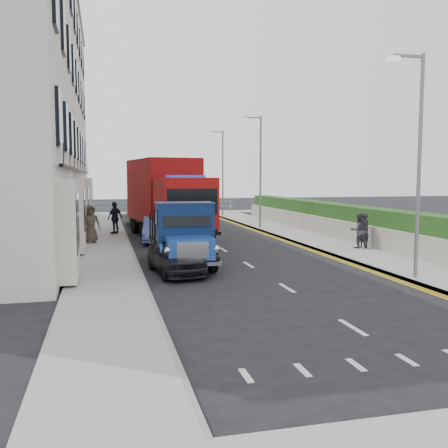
# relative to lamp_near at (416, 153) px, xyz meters

# --- Properties ---
(ground) EXTENTS (120.00, 120.00, 0.00)m
(ground) POSITION_rel_lamp_near_xyz_m (-4.18, 2.00, -4.00)
(ground) COLOR black
(ground) RESTS_ON ground
(pavement_west) EXTENTS (2.40, 38.00, 0.12)m
(pavement_west) POSITION_rel_lamp_near_xyz_m (-9.38, 11.00, -3.94)
(pavement_west) COLOR gray
(pavement_west) RESTS_ON ground
(pavement_east) EXTENTS (2.60, 38.00, 0.12)m
(pavement_east) POSITION_rel_lamp_near_xyz_m (1.12, 11.00, -3.94)
(pavement_east) COLOR gray
(pavement_east) RESTS_ON ground
(promenade) EXTENTS (30.00, 2.50, 0.12)m
(promenade) POSITION_rel_lamp_near_xyz_m (-4.18, 31.00, -3.94)
(promenade) COLOR gray
(promenade) RESTS_ON ground
(sea_plane) EXTENTS (120.00, 120.00, 0.00)m
(sea_plane) POSITION_rel_lamp_near_xyz_m (-4.18, 62.00, -4.00)
(sea_plane) COLOR slate
(sea_plane) RESTS_ON ground
(terrace_west) EXTENTS (6.31, 30.20, 14.25)m
(terrace_west) POSITION_rel_lamp_near_xyz_m (-13.65, 15.00, 3.17)
(terrace_west) COLOR silver
(terrace_west) RESTS_ON ground
(garden_east) EXTENTS (1.45, 28.00, 1.75)m
(garden_east) POSITION_rel_lamp_near_xyz_m (3.03, 11.00, -3.10)
(garden_east) COLOR #B2AD9E
(garden_east) RESTS_ON ground
(seafront_railing) EXTENTS (13.00, 0.08, 1.11)m
(seafront_railing) POSITION_rel_lamp_near_xyz_m (-4.18, 30.20, -3.42)
(seafront_railing) COLOR #59B2A5
(seafront_railing) RESTS_ON ground
(lamp_near) EXTENTS (1.23, 0.18, 7.00)m
(lamp_near) POSITION_rel_lamp_near_xyz_m (0.00, 0.00, 0.00)
(lamp_near) COLOR slate
(lamp_near) RESTS_ON ground
(lamp_mid) EXTENTS (1.23, 0.18, 7.00)m
(lamp_mid) POSITION_rel_lamp_near_xyz_m (0.00, 16.00, 0.00)
(lamp_mid) COLOR slate
(lamp_mid) RESTS_ON ground
(lamp_far) EXTENTS (1.23, 0.18, 7.00)m
(lamp_far) POSITION_rel_lamp_near_xyz_m (0.00, 26.00, 0.00)
(lamp_far) COLOR slate
(lamp_far) RESTS_ON ground
(bedford_lorry) EXTENTS (2.08, 5.02, 2.35)m
(bedford_lorry) POSITION_rel_lamp_near_xyz_m (-6.65, 3.73, -2.91)
(bedford_lorry) COLOR black
(bedford_lorry) RESTS_ON ground
(red_lorry) EXTENTS (3.94, 8.43, 4.25)m
(red_lorry) POSITION_rel_lamp_near_xyz_m (-6.04, 13.32, -1.74)
(red_lorry) COLOR black
(red_lorry) RESTS_ON ground
(parked_car_front) EXTENTS (1.83, 3.76, 1.23)m
(parked_car_front) POSITION_rel_lamp_near_xyz_m (-7.07, 3.00, -3.38)
(parked_car_front) COLOR black
(parked_car_front) RESTS_ON ground
(parked_car_mid) EXTENTS (1.83, 3.98, 1.26)m
(parked_car_mid) POSITION_rel_lamp_near_xyz_m (-6.78, 11.42, -3.37)
(parked_car_mid) COLOR #5C72C5
(parked_car_mid) RESTS_ON ground
(parked_car_rear) EXTENTS (2.24, 5.27, 1.52)m
(parked_car_rear) POSITION_rel_lamp_near_xyz_m (-6.78, 20.00, -3.24)
(parked_car_rear) COLOR silver
(parked_car_rear) RESTS_ON ground
(seafront_car_left) EXTENTS (2.83, 5.16, 1.37)m
(seafront_car_left) POSITION_rel_lamp_near_xyz_m (-5.78, 29.00, -3.31)
(seafront_car_left) COLOR black
(seafront_car_left) RESTS_ON ground
(seafront_car_right) EXTENTS (2.70, 4.67, 1.50)m
(seafront_car_right) POSITION_rel_lamp_near_xyz_m (-3.62, 28.63, -3.25)
(seafront_car_right) COLOR #9F9EA2
(seafront_car_right) RESTS_ON ground
(pedestrian_east_near) EXTENTS (0.63, 0.46, 1.58)m
(pedestrian_east_near) POSITION_rel_lamp_near_xyz_m (1.92, 6.45, -3.09)
(pedestrian_east_near) COLOR #232228
(pedestrian_east_near) RESTS_ON pavement_east
(pedestrian_east_far) EXTENTS (0.82, 0.67, 1.57)m
(pedestrian_east_far) POSITION_rel_lamp_near_xyz_m (1.60, 6.31, -3.09)
(pedestrian_east_far) COLOR #383440
(pedestrian_east_far) RESTS_ON pavement_east
(pedestrian_west_near) EXTENTS (1.06, 1.03, 1.78)m
(pedestrian_west_near) POSITION_rel_lamp_near_xyz_m (-8.78, 14.67, -2.98)
(pedestrian_west_near) COLOR black
(pedestrian_west_near) RESTS_ON pavement_west
(pedestrian_west_far) EXTENTS (0.99, 0.74, 1.83)m
(pedestrian_west_far) POSITION_rel_lamp_near_xyz_m (-10.01, 11.00, -2.96)
(pedestrian_west_far) COLOR #3D352C
(pedestrian_west_far) RESTS_ON pavement_west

